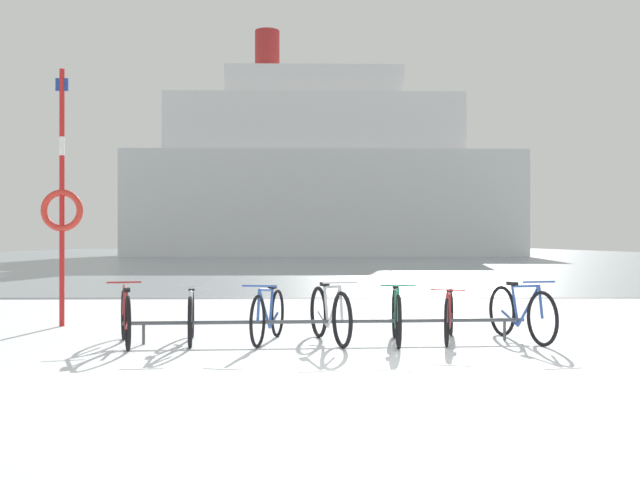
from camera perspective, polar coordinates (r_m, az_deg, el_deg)
The scene contains 11 objects.
ground at distance 60.97m, azimuth -0.31°, elevation -1.40°, with size 80.00×132.00×0.08m.
bike_rack at distance 9.71m, azimuth 0.62°, elevation -6.55°, with size 5.42×0.39×0.31m.
bicycle_0 at distance 9.77m, azimuth -15.20°, elevation -5.94°, with size 0.63×1.66×0.81m.
bicycle_1 at distance 9.80m, azimuth -10.21°, elevation -6.01°, with size 0.46×1.64×0.78m.
bicycle_2 at distance 9.74m, azimuth -4.16°, elevation -5.99°, with size 0.51×1.71×0.80m.
bicycle_3 at distance 9.66m, azimuth 0.78°, elevation -5.94°, with size 0.61×1.72×0.84m.
bicycle_4 at distance 9.68m, azimuth 6.10°, elevation -6.01°, with size 0.46×1.70×0.81m.
bicycle_5 at distance 9.99m, azimuth 10.22°, elevation -5.98°, with size 0.57×1.67×0.74m.
bicycle_6 at distance 10.20m, azimuth 15.71°, elevation -5.62°, with size 0.56×1.74×0.84m.
rescue_post at distance 12.20m, azimuth -19.83°, elevation 2.85°, with size 0.68×0.10×4.12m.
ferry_ship at distance 67.68m, azimuth 0.02°, elevation 4.79°, with size 35.20×12.93×21.13m.
Camera 1 is at (-0.76, -7.05, 1.37)m, focal length 40.24 mm.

